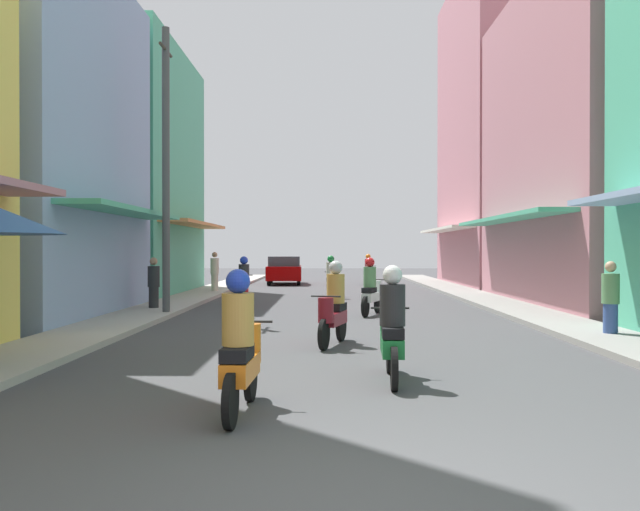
# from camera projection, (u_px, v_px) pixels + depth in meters

# --- Properties ---
(ground_plane) EXTENTS (88.43, 88.43, 0.00)m
(ground_plane) POSITION_uv_depth(u_px,v_px,m) (337.00, 308.00, 20.56)
(ground_plane) COLOR #424244
(sidewalk_left) EXTENTS (1.67, 48.19, 0.12)m
(sidewalk_left) POSITION_uv_depth(u_px,v_px,m) (169.00, 305.00, 20.62)
(sidewalk_left) COLOR #ADA89E
(sidewalk_left) RESTS_ON ground
(sidewalk_right) EXTENTS (1.67, 48.19, 0.12)m
(sidewalk_right) POSITION_uv_depth(u_px,v_px,m) (505.00, 306.00, 20.49)
(sidewalk_right) COLOR gray
(sidewalk_right) RESTS_ON ground
(building_left_far) EXTENTS (7.05, 8.95, 9.67)m
(building_left_far) POSITION_uv_depth(u_px,v_px,m) (108.00, 173.00, 26.39)
(building_left_far) COLOR #4CB28C
(building_left_far) RESTS_ON ground
(building_right_mid) EXTENTS (7.05, 11.24, 10.47)m
(building_right_mid) POSITION_uv_depth(u_px,v_px,m) (614.00, 144.00, 21.57)
(building_right_mid) COLOR #B7727F
(building_right_mid) RESTS_ON ground
(building_right_far) EXTENTS (7.05, 10.75, 15.27)m
(building_right_far) POSITION_uv_depth(u_px,v_px,m) (516.00, 132.00, 32.95)
(building_right_far) COLOR #B7727F
(building_right_far) RESTS_ON ground
(motorbike_maroon) EXTENTS (0.68, 1.77, 1.58)m
(motorbike_maroon) POSITION_uv_depth(u_px,v_px,m) (333.00, 308.00, 12.40)
(motorbike_maroon) COLOR black
(motorbike_maroon) RESTS_ON ground
(motorbike_white) EXTENTS (0.77, 1.73, 1.58)m
(motorbike_white) POSITION_uv_depth(u_px,v_px,m) (371.00, 289.00, 18.12)
(motorbike_white) COLOR black
(motorbike_white) RESTS_ON ground
(motorbike_orange) EXTENTS (0.55, 1.81, 1.58)m
(motorbike_orange) POSITION_uv_depth(u_px,v_px,m) (241.00, 350.00, 7.17)
(motorbike_orange) COLOR black
(motorbike_orange) RESTS_ON ground
(motorbike_black) EXTENTS (0.67, 1.77, 1.58)m
(motorbike_black) POSITION_uv_depth(u_px,v_px,m) (369.00, 271.00, 34.15)
(motorbike_black) COLOR black
(motorbike_black) RESTS_ON ground
(motorbike_red) EXTENTS (0.55, 1.81, 1.58)m
(motorbike_red) POSITION_uv_depth(u_px,v_px,m) (244.00, 283.00, 21.38)
(motorbike_red) COLOR black
(motorbike_red) RESTS_ON ground
(motorbike_green) EXTENTS (0.55, 1.81, 1.58)m
(motorbike_green) POSITION_uv_depth(u_px,v_px,m) (392.00, 330.00, 8.97)
(motorbike_green) COLOR black
(motorbike_green) RESTS_ON ground
(motorbike_silver) EXTENTS (0.55, 1.81, 1.58)m
(motorbike_silver) POSITION_uv_depth(u_px,v_px,m) (331.00, 279.00, 24.73)
(motorbike_silver) COLOR black
(motorbike_silver) RESTS_ON ground
(parked_car) EXTENTS (1.93, 4.17, 1.45)m
(parked_car) POSITION_uv_depth(u_px,v_px,m) (284.00, 270.00, 34.59)
(parked_car) COLOR #8C0000
(parked_car) RESTS_ON ground
(pedestrian_crossing) EXTENTS (0.34, 0.34, 1.70)m
(pedestrian_crossing) POSITION_uv_depth(u_px,v_px,m) (215.00, 273.00, 27.12)
(pedestrian_crossing) COLOR beige
(pedestrian_crossing) RESTS_ON ground
(pedestrian_foreground) EXTENTS (0.34, 0.34, 1.56)m
(pedestrian_foreground) POSITION_uv_depth(u_px,v_px,m) (611.00, 300.00, 13.27)
(pedestrian_foreground) COLOR #334C8C
(pedestrian_foreground) RESTS_ON ground
(pedestrian_far) EXTENTS (0.34, 0.34, 1.57)m
(pedestrian_far) POSITION_uv_depth(u_px,v_px,m) (154.00, 285.00, 19.11)
(pedestrian_far) COLOR #262628
(pedestrian_far) RESTS_ON ground
(utility_pole) EXTENTS (0.20, 1.20, 7.74)m
(utility_pole) POSITION_uv_depth(u_px,v_px,m) (166.00, 169.00, 17.82)
(utility_pole) COLOR #4C4C4F
(utility_pole) RESTS_ON ground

